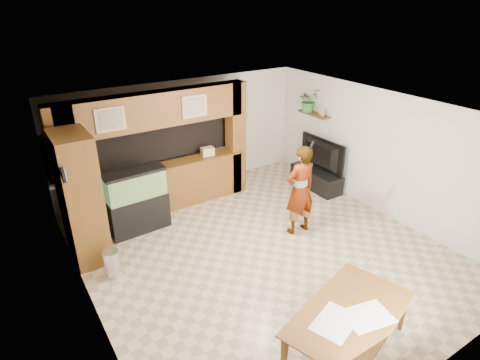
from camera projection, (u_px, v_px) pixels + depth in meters
floor at (263, 251)px, 7.40m from camera, size 6.50×6.50×0.00m
ceiling at (267, 114)px, 6.29m from camera, size 6.50×6.50×0.00m
wall_back at (183, 136)px, 9.32m from camera, size 6.00×0.00×6.00m
wall_left at (84, 242)px, 5.37m from camera, size 0.00×6.50×6.50m
wall_right at (382, 154)px, 8.32m from camera, size 0.00×6.50×6.50m
partition at (154, 152)px, 8.38m from camera, size 4.20×0.99×2.60m
wall_clock at (63, 175)px, 5.90m from camera, size 0.05×0.25×0.25m
wall_shelf at (314, 114)px, 9.55m from camera, size 0.25×0.90×0.04m
pantry_cabinet at (81, 199)px, 6.79m from camera, size 0.58×0.95×2.32m
trash_can at (112, 264)px, 6.66m from camera, size 0.27×0.27×0.49m
aquarium at (137, 202)px, 7.81m from camera, size 1.17×0.44×1.30m
tv_stand at (316, 179)px, 9.73m from camera, size 0.50×1.36×0.45m
television at (318, 155)px, 9.47m from camera, size 0.22×1.35×0.77m
photo_frame at (322, 112)px, 9.31m from camera, size 0.03×0.15×0.19m
potted_plant at (309, 100)px, 9.56m from camera, size 0.52×0.46×0.55m
person at (300, 190)px, 7.65m from camera, size 0.67×0.45×1.81m
microphone at (312, 145)px, 7.15m from camera, size 0.04×0.11×0.17m
dining_table at (350, 333)px, 5.21m from camera, size 2.08×1.53×0.65m
newspaper_a at (335, 322)px, 4.93m from camera, size 0.71×0.61×0.01m
newspaper_b at (368, 316)px, 5.02m from camera, size 0.68×0.55×0.01m
counter_box at (207, 152)px, 8.88m from camera, size 0.29×0.21×0.18m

